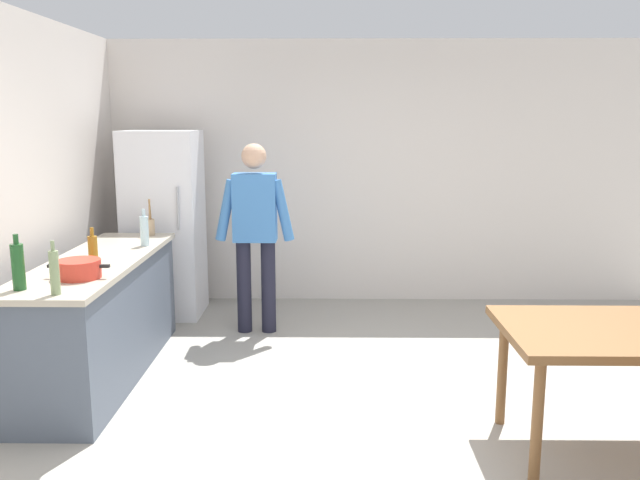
{
  "coord_description": "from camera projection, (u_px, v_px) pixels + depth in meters",
  "views": [
    {
      "loc": [
        -0.3,
        -3.85,
        1.92
      ],
      "look_at": [
        -0.36,
        0.96,
        1.02
      ],
      "focal_mm": 36.68,
      "sensor_mm": 36.0,
      "label": 1
    }
  ],
  "objects": [
    {
      "name": "bottle_oil_amber",
      "position": [
        93.0,
        251.0,
        4.49
      ],
      "size": [
        0.06,
        0.06,
        0.28
      ],
      "color": "#996619",
      "rests_on": "kitchen_counter"
    },
    {
      "name": "bottle_water_clear",
      "position": [
        144.0,
        230.0,
        5.26
      ],
      "size": [
        0.07,
        0.07,
        0.3
      ],
      "color": "silver",
      "rests_on": "kitchen_counter"
    },
    {
      "name": "bottle_vinegar_tall",
      "position": [
        55.0,
        272.0,
        3.8
      ],
      "size": [
        0.06,
        0.06,
        0.32
      ],
      "color": "gray",
      "rests_on": "kitchen_counter"
    },
    {
      "name": "cooking_pot",
      "position": [
        79.0,
        269.0,
        4.2
      ],
      "size": [
        0.4,
        0.28,
        0.12
      ],
      "color": "red",
      "rests_on": "kitchen_counter"
    },
    {
      "name": "dining_table",
      "position": [
        628.0,
        341.0,
        3.7
      ],
      "size": [
        1.4,
        0.9,
        0.75
      ],
      "color": "brown",
      "rests_on": "ground_plane"
    },
    {
      "name": "utensil_jar",
      "position": [
        148.0,
        226.0,
        5.75
      ],
      "size": [
        0.11,
        0.11,
        0.32
      ],
      "color": "tan",
      "rests_on": "kitchen_counter"
    },
    {
      "name": "person",
      "position": [
        255.0,
        226.0,
        5.78
      ],
      "size": [
        0.7,
        0.22,
        1.7
      ],
      "color": "#1E1E2D",
      "rests_on": "ground_plane"
    },
    {
      "name": "refrigerator",
      "position": [
        164.0,
        224.0,
        6.36
      ],
      "size": [
        0.7,
        0.67,
        1.8
      ],
      "color": "white",
      "rests_on": "ground_plane"
    },
    {
      "name": "wall_back",
      "position": [
        357.0,
        173.0,
        6.84
      ],
      "size": [
        6.4,
        0.12,
        2.7
      ],
      "primitive_type": "cube",
      "color": "silver",
      "rests_on": "ground_plane"
    },
    {
      "name": "ground_plane",
      "position": [
        375.0,
        425.0,
        4.14
      ],
      "size": [
        14.0,
        14.0,
        0.0
      ],
      "primitive_type": "plane",
      "color": "#9E998E"
    },
    {
      "name": "bottle_wine_green",
      "position": [
        18.0,
        266.0,
        3.9
      ],
      "size": [
        0.08,
        0.08,
        0.34
      ],
      "color": "#1E5123",
      "rests_on": "kitchen_counter"
    },
    {
      "name": "kitchen_counter",
      "position": [
        100.0,
        318.0,
        4.87
      ],
      "size": [
        0.64,
        2.2,
        0.9
      ],
      "color": "#4C5666",
      "rests_on": "ground_plane"
    }
  ]
}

